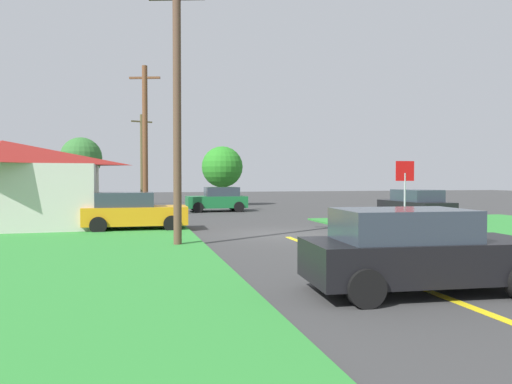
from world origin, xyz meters
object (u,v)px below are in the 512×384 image
object	(u,v)px
car_on_crossroad	(415,205)
car_behind_on_main_road	(416,251)
car_approaching_junction	(218,199)
utility_pole_near	(177,108)
utility_pole_mid	(145,139)
parked_car_near_building	(133,212)
utility_pole_far	(142,158)
stop_sign	(405,182)
oak_tree_left	(81,158)
barn	(3,185)
pine_tree_center	(222,167)

from	to	relation	value
car_on_crossroad	car_behind_on_main_road	size ratio (longest dim) A/B	1.01
car_approaching_junction	utility_pole_near	distance (m)	17.16
utility_pole_near	utility_pole_mid	bearing A→B (deg)	93.13
car_on_crossroad	parked_car_near_building	world-z (taller)	same
parked_car_near_building	utility_pole_near	xyz separation A→B (m)	(1.41, -5.36, 3.67)
car_behind_on_main_road	utility_pole_far	distance (m)	34.44
stop_sign	utility_pole_mid	bearing A→B (deg)	-49.20
car_on_crossroad	stop_sign	bearing A→B (deg)	143.32
utility_pole_far	oak_tree_left	xyz separation A→B (m)	(-4.64, -2.13, -0.11)
parked_car_near_building	utility_pole_mid	xyz separation A→B (m)	(0.68, 7.88, 3.66)
car_behind_on_main_road	stop_sign	bearing A→B (deg)	64.09
parked_car_near_building	utility_pole_far	bearing A→B (deg)	89.16
parked_car_near_building	utility_pole_far	xyz separation A→B (m)	(0.70, 21.12, 3.11)
stop_sign	utility_pole_mid	xyz separation A→B (m)	(-9.75, 11.83, 2.42)
car_approaching_junction	utility_pole_far	world-z (taller)	utility_pole_far
car_on_crossroad	barn	size ratio (longest dim) A/B	0.58
utility_pole_mid	car_approaching_junction	bearing A→B (deg)	32.46
car_behind_on_main_road	oak_tree_left	world-z (taller)	oak_tree_left
car_approaching_junction	barn	distance (m)	14.16
car_behind_on_main_road	car_on_crossroad	bearing A→B (deg)	61.81
car_approaching_junction	car_on_crossroad	bearing A→B (deg)	132.87
stop_sign	utility_pole_near	xyz separation A→B (m)	(-9.03, -1.41, 2.43)
utility_pole_mid	parked_car_near_building	bearing A→B (deg)	-94.96
car_approaching_junction	utility_pole_mid	distance (m)	6.73
parked_car_near_building	car_on_crossroad	bearing A→B (deg)	6.87
stop_sign	utility_pole_mid	size ratio (longest dim) A/B	0.33
car_behind_on_main_road	barn	world-z (taller)	barn
pine_tree_center	utility_pole_near	bearing A→B (deg)	-103.54
barn	utility_pole_mid	bearing A→B (deg)	44.06
utility_pole_near	utility_pole_far	distance (m)	26.49
utility_pole_far	pine_tree_center	bearing A→B (deg)	-28.69
car_behind_on_main_road	pine_tree_center	bearing A→B (deg)	90.79
car_on_crossroad	utility_pole_far	bearing A→B (deg)	33.52
stop_sign	utility_pole_near	bearing A→B (deg)	10.20
utility_pole_near	car_behind_on_main_road	bearing A→B (deg)	-62.38
utility_pole_far	oak_tree_left	distance (m)	5.11
utility_pole_near	pine_tree_center	bearing A→B (deg)	76.46
parked_car_near_building	barn	size ratio (longest dim) A/B	0.54
car_approaching_junction	utility_pole_near	xyz separation A→B (m)	(-4.04, -16.27, 3.67)
utility_pole_near	utility_pole_mid	xyz separation A→B (m)	(-0.72, 13.24, -0.01)
car_on_crossroad	pine_tree_center	xyz separation A→B (m)	(-7.34, 16.24, 2.31)
barn	stop_sign	bearing A→B (deg)	-20.33
utility_pole_far	barn	size ratio (longest dim) A/B	0.96
oak_tree_left	utility_pole_near	bearing A→B (deg)	-77.61
parked_car_near_building	barn	world-z (taller)	barn
stop_sign	oak_tree_left	bearing A→B (deg)	-56.63
stop_sign	utility_pole_far	size ratio (longest dim) A/B	0.38
car_approaching_junction	utility_pole_far	xyz separation A→B (m)	(-4.74, 10.21, 3.11)
utility_pole_far	car_approaching_junction	bearing A→B (deg)	-65.09
utility_pole_near	utility_pole_mid	distance (m)	13.26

